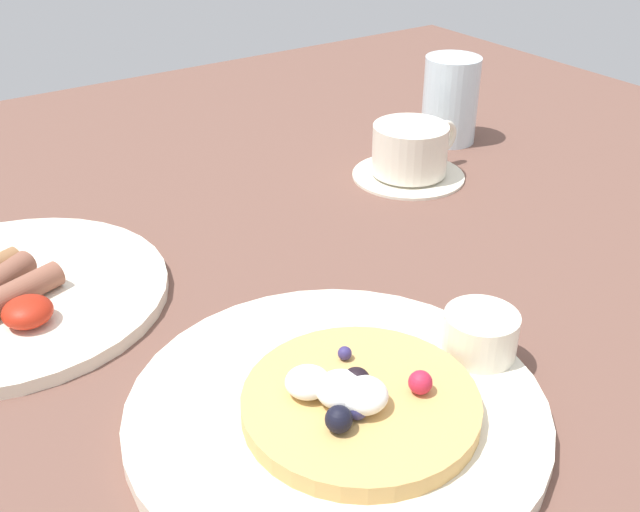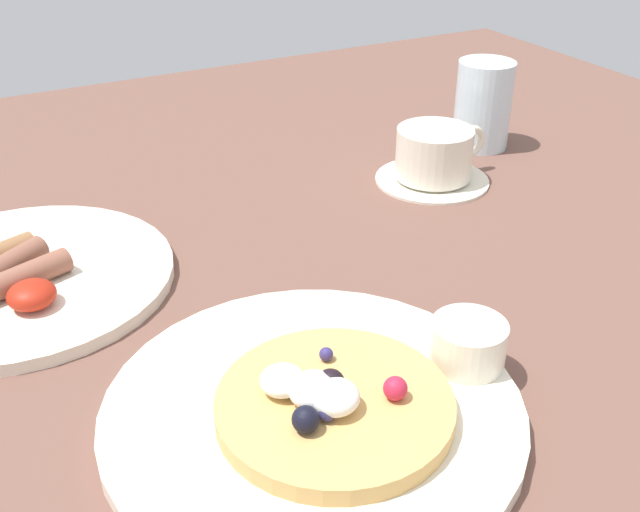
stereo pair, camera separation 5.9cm
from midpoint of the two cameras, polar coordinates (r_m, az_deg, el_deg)
The scene contains 8 objects.
ground_plane at distance 66.91cm, azimuth -0.56°, elevation -4.46°, with size 156.68×138.08×3.00cm, color brown.
pancake_plate at distance 53.78cm, azimuth 2.66°, elevation -11.63°, with size 29.23×29.23×1.36cm, color white.
pancake_with_berries at distance 51.88cm, azimuth 4.17°, elevation -11.04°, with size 16.17×16.17×3.45cm.
syrup_ramekin at distance 57.45cm, azimuth 13.94°, elevation -6.42°, with size 5.60×5.60×3.40cm.
breakfast_plate at distance 72.03cm, azimuth -19.36°, elevation -1.66°, with size 27.11×27.11×1.17cm, color white.
coffee_saucer at distance 89.19cm, azimuth 10.26°, elevation 5.69°, with size 13.01×13.01×0.65cm, color #EEE7CE.
coffee_cup at distance 88.02cm, azimuth 10.53°, elevation 7.62°, with size 11.62×8.63×5.62cm.
water_glass at distance 98.82cm, azimuth 13.82°, elevation 10.90°, with size 6.97×6.97×10.79cm, color silver.
Camera 2 is at (-22.91, -50.44, 36.42)cm, focal length 42.78 mm.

